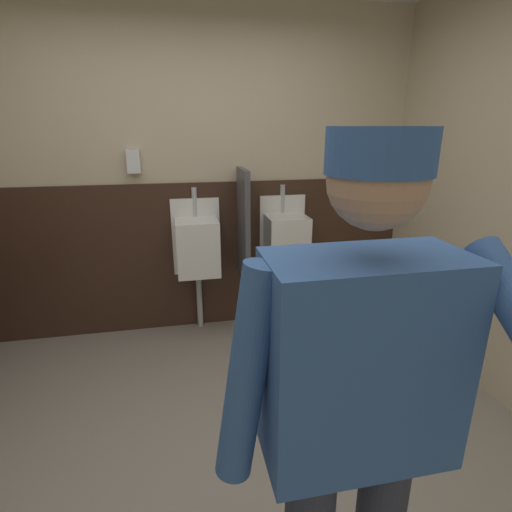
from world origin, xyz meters
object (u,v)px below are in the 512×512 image
Objects in this scene: urinal_middle at (285,241)px; soap_dispenser at (134,161)px; urinal_left at (197,246)px; person at (357,411)px.

soap_dispenser reaches higher than urinal_middle.
person reaches higher than urinal_left.
urinal_left is 0.82m from soap_dispenser.
soap_dispenser is at bearing 106.03° from person.
urinal_left is at bearing -14.79° from soap_dispenser.
urinal_middle is at bearing -5.67° from soap_dispenser.
urinal_middle is at bearing 0.00° from urinal_left.
soap_dispenser is at bearing 174.33° from urinal_middle.
soap_dispenser is (-0.45, 0.12, 0.68)m from urinal_left.
urinal_middle is 1.39m from soap_dispenser.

